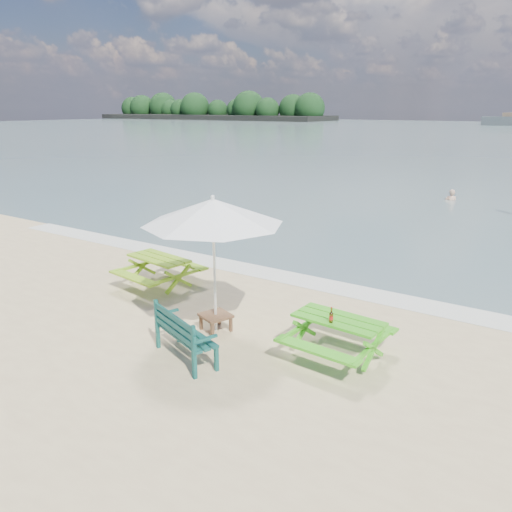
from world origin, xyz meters
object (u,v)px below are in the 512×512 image
Objects in this scene: picnic_table_left at (160,273)px; swimmer at (450,206)px; picnic_table_right at (337,338)px; park_bench at (186,344)px; beer_bottle at (331,317)px; side_table at (216,322)px; patio_umbrella at (213,212)px.

picnic_table_left is 16.80m from swimmer.
picnic_table_right is 1.19× the size of park_bench.
picnic_table_right is at bearing 34.76° from park_bench.
beer_bottle reaches higher than swimmer.
park_bench is at bearing -77.20° from side_table.
patio_umbrella is 17.92m from swimmer.
side_table is 2.22m from patio_umbrella.
picnic_table_right is at bearing 7.40° from patio_umbrella.
park_bench is 2.46m from patio_umbrella.
park_bench is 1.23m from side_table.
park_bench is 5.64× the size of beer_bottle.
park_bench is at bearing -149.01° from beer_bottle.
park_bench is 0.45× the size of patio_umbrella.
picnic_table_right is 17.52m from swimmer.
picnic_table_left reaches higher than swimmer.
side_table is 0.43× the size of swimmer.
picnic_table_left is at bearing 167.56° from beer_bottle.
patio_umbrella is at bearing -24.48° from picnic_table_left.
swimmer is (0.19, 18.91, -0.56)m from park_bench.
side_table is at bearing -172.60° from picnic_table_right.
patio_umbrella is 2.89m from beer_bottle.
side_table is 17.72m from swimmer.
picnic_table_left is 0.59× the size of patio_umbrella.
picnic_table_left is at bearing -100.79° from swimmer.
side_table is 2.53× the size of beer_bottle.
picnic_table_left is at bearing 155.52° from patio_umbrella.
patio_umbrella is at bearing -91.51° from swimmer.
picnic_table_right is 2.67m from park_bench.
patio_umbrella is 2.17× the size of swimmer.
swimmer is (-1.96, 17.62, -1.12)m from beer_bottle.
patio_umbrella is at bearing -177.80° from beer_bottle.
picnic_table_left is 1.27× the size of swimmer.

